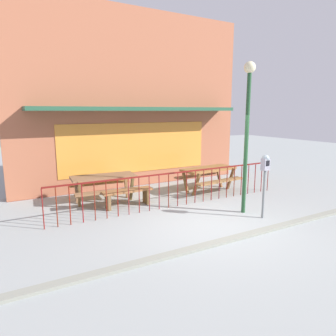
{
  "coord_description": "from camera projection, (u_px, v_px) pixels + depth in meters",
  "views": [
    {
      "loc": [
        -4.22,
        -5.33,
        2.6
      ],
      "look_at": [
        -0.08,
        2.05,
        1.02
      ],
      "focal_mm": 32.68,
      "sensor_mm": 36.0,
      "label": 1
    }
  ],
  "objects": [
    {
      "name": "ground",
      "position": [
        214.0,
        225.0,
        7.08
      ],
      "size": [
        40.0,
        40.0,
        0.0
      ],
      "primitive_type": "plane",
      "color": "#959D9C"
    },
    {
      "name": "pub_storefront",
      "position": [
        134.0,
        101.0,
        10.48
      ],
      "size": [
        8.27,
        1.37,
        5.92
      ],
      "color": "brown",
      "rests_on": "ground"
    },
    {
      "name": "patio_fence_front",
      "position": [
        178.0,
        183.0,
        8.37
      ],
      "size": [
        6.97,
        0.04,
        0.97
      ],
      "color": "maroon",
      "rests_on": "ground"
    },
    {
      "name": "picnic_table_left",
      "position": [
        104.0,
        181.0,
        8.77
      ],
      "size": [
        1.9,
        1.5,
        0.79
      ],
      "color": "brown",
      "rests_on": "ground"
    },
    {
      "name": "picnic_table_right",
      "position": [
        208.0,
        173.0,
        9.96
      ],
      "size": [
        1.91,
        1.51,
        0.79
      ],
      "color": "#915F30",
      "rests_on": "ground"
    },
    {
      "name": "patio_bench",
      "position": [
        127.0,
        194.0,
        8.38
      ],
      "size": [
        1.4,
        0.32,
        0.48
      ],
      "color": "brown",
      "rests_on": "ground"
    },
    {
      "name": "parking_meter_near",
      "position": [
        265.0,
        170.0,
        7.33
      ],
      "size": [
        0.18,
        0.17,
        1.57
      ],
      "color": "slate",
      "rests_on": "ground"
    },
    {
      "name": "street_lamp",
      "position": [
        248.0,
        116.0,
        7.51
      ],
      "size": [
        0.28,
        0.28,
        3.77
      ],
      "color": "#224C2A",
      "rests_on": "ground"
    },
    {
      "name": "curb_edge",
      "position": [
        240.0,
        238.0,
        6.35
      ],
      "size": [
        11.58,
        0.2,
        0.11
      ],
      "primitive_type": "cube",
      "color": "gray",
      "rests_on": "ground"
    }
  ]
}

